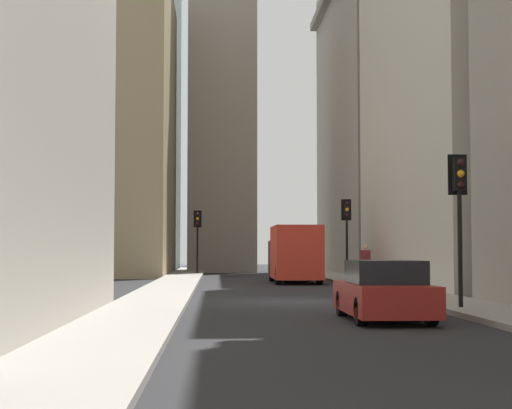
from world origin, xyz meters
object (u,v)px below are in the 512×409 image
Objects in this scene: delivery_truck at (294,254)px; traffic_light_foreground at (459,194)px; discarded_bottle at (383,288)px; traffic_light_far_junction at (197,227)px; traffic_light_midblock at (347,220)px; pedestrian at (365,262)px; sedan_red at (384,292)px.

traffic_light_foreground reaches higher than delivery_truck.
traffic_light_foreground is 9.49m from discarded_bottle.
traffic_light_far_junction is 24.13m from discarded_bottle.
traffic_light_midblock is 2.35× the size of pedestrian.
pedestrian is 6.55× the size of discarded_bottle.
traffic_light_foreground is 1.00× the size of traffic_light_far_junction.
sedan_red is 1.05× the size of traffic_light_foreground.
sedan_red is 34.68m from traffic_light_far_junction.
traffic_light_far_junction is at bearing 8.58° from sedan_red.
traffic_light_midblock is at bearing -73.92° from delivery_truck.
traffic_light_foreground is at bearing -178.44° from discarded_bottle.
traffic_light_midblock is 1.01× the size of traffic_light_far_junction.
traffic_light_midblock reaches higher than sedan_red.
traffic_light_foreground reaches higher than traffic_light_far_junction.
traffic_light_midblock reaches higher than pedestrian.
traffic_light_midblock is 13.78m from traffic_light_far_junction.
delivery_truck reaches higher than pedestrian.
delivery_truck reaches higher than discarded_bottle.
pedestrian is at bearing -153.36° from traffic_light_far_junction.
sedan_red is 2.43× the size of pedestrian.
delivery_truck is 3.40m from traffic_light_midblock.
delivery_truck is 4.94m from pedestrian.
sedan_red is 11.69m from discarded_bottle.
pedestrian reaches higher than sedan_red.
discarded_bottle is at bearing 1.56° from traffic_light_foreground.
discarded_bottle is (9.03, 0.25, -2.90)m from traffic_light_foreground.
traffic_light_far_junction is at bearing 23.18° from delivery_truck.
traffic_light_midblock is (22.96, -2.81, 2.53)m from sedan_red.
traffic_light_far_junction is (11.25, 7.97, -0.05)m from traffic_light_midblock.
traffic_light_midblock is 5.24m from pedestrian.
delivery_truck is 1.58× the size of traffic_light_far_junction.
traffic_light_far_junction is (34.21, 5.16, 2.48)m from sedan_red.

